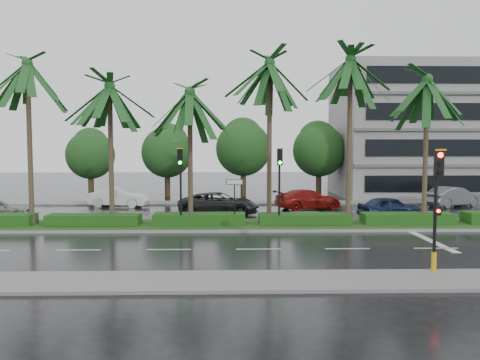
{
  "coord_description": "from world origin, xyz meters",
  "views": [
    {
      "loc": [
        -1.3,
        -25.56,
        4.54
      ],
      "look_at": [
        -0.67,
        1.5,
        2.64
      ],
      "focal_mm": 35.0,
      "sensor_mm": 36.0,
      "label": 1
    }
  ],
  "objects_px": {
    "signal_median_left": "(180,175)",
    "street_sign": "(235,191)",
    "car_grey": "(453,197)",
    "car_darkgrey": "(219,203)",
    "car_white": "(119,197)",
    "car_blue": "(390,207)",
    "car_red": "(308,199)",
    "signal_near": "(437,205)"
  },
  "relations": [
    {
      "from": "street_sign",
      "to": "car_blue",
      "type": "height_order",
      "value": "street_sign"
    },
    {
      "from": "street_sign",
      "to": "car_red",
      "type": "height_order",
      "value": "street_sign"
    },
    {
      "from": "signal_near",
      "to": "car_darkgrey",
      "type": "bearing_deg",
      "value": 117.73
    },
    {
      "from": "street_sign",
      "to": "car_grey",
      "type": "distance_m",
      "value": 19.28
    },
    {
      "from": "car_white",
      "to": "car_darkgrey",
      "type": "height_order",
      "value": "car_darkgrey"
    },
    {
      "from": "car_red",
      "to": "car_grey",
      "type": "height_order",
      "value": "car_grey"
    },
    {
      "from": "street_sign",
      "to": "car_darkgrey",
      "type": "height_order",
      "value": "street_sign"
    },
    {
      "from": "car_darkgrey",
      "to": "street_sign",
      "type": "bearing_deg",
      "value": -162.62
    },
    {
      "from": "signal_near",
      "to": "street_sign",
      "type": "relative_size",
      "value": 1.68
    },
    {
      "from": "car_white",
      "to": "car_darkgrey",
      "type": "xyz_separation_m",
      "value": [
        7.75,
        -4.3,
        0.02
      ]
    },
    {
      "from": "signal_median_left",
      "to": "car_grey",
      "type": "relative_size",
      "value": 0.94
    },
    {
      "from": "street_sign",
      "to": "car_red",
      "type": "relative_size",
      "value": 0.52
    },
    {
      "from": "signal_near",
      "to": "street_sign",
      "type": "bearing_deg",
      "value": 125.34
    },
    {
      "from": "signal_near",
      "to": "car_grey",
      "type": "distance_m",
      "value": 21.58
    },
    {
      "from": "signal_near",
      "to": "signal_median_left",
      "type": "height_order",
      "value": "signal_median_left"
    },
    {
      "from": "car_white",
      "to": "car_grey",
      "type": "height_order",
      "value": "car_grey"
    },
    {
      "from": "signal_median_left",
      "to": "car_red",
      "type": "relative_size",
      "value": 0.87
    },
    {
      "from": "car_white",
      "to": "car_blue",
      "type": "distance_m",
      "value": 19.71
    },
    {
      "from": "signal_median_left",
      "to": "car_blue",
      "type": "xyz_separation_m",
      "value": [
        13.0,
        3.7,
        -2.3
      ]
    },
    {
      "from": "car_red",
      "to": "car_grey",
      "type": "distance_m",
      "value": 11.45
    },
    {
      "from": "signal_near",
      "to": "signal_median_left",
      "type": "bearing_deg",
      "value": 135.91
    },
    {
      "from": "car_darkgrey",
      "to": "car_grey",
      "type": "bearing_deg",
      "value": -70.8
    },
    {
      "from": "car_red",
      "to": "street_sign",
      "type": "bearing_deg",
      "value": 126.84
    },
    {
      "from": "car_blue",
      "to": "car_grey",
      "type": "bearing_deg",
      "value": -65.02
    },
    {
      "from": "car_darkgrey",
      "to": "car_red",
      "type": "bearing_deg",
      "value": -61.36
    },
    {
      "from": "signal_median_left",
      "to": "signal_near",
      "type": "bearing_deg",
      "value": -44.09
    },
    {
      "from": "car_blue",
      "to": "signal_median_left",
      "type": "bearing_deg",
      "value": 91.11
    },
    {
      "from": "car_darkgrey",
      "to": "car_blue",
      "type": "distance_m",
      "value": 11.14
    },
    {
      "from": "signal_median_left",
      "to": "car_blue",
      "type": "bearing_deg",
      "value": 15.89
    },
    {
      "from": "car_grey",
      "to": "car_white",
      "type": "bearing_deg",
      "value": 65.82
    },
    {
      "from": "car_grey",
      "to": "car_blue",
      "type": "bearing_deg",
      "value": 106.45
    },
    {
      "from": "car_grey",
      "to": "car_darkgrey",
      "type": "bearing_deg",
      "value": 79.03
    },
    {
      "from": "signal_median_left",
      "to": "car_white",
      "type": "height_order",
      "value": "signal_median_left"
    },
    {
      "from": "car_red",
      "to": "signal_median_left",
      "type": "bearing_deg",
      "value": 115.25
    },
    {
      "from": "street_sign",
      "to": "car_grey",
      "type": "relative_size",
      "value": 0.56
    },
    {
      "from": "car_blue",
      "to": "car_grey",
      "type": "height_order",
      "value": "car_grey"
    },
    {
      "from": "street_sign",
      "to": "car_white",
      "type": "distance_m",
      "value": 13.08
    },
    {
      "from": "signal_median_left",
      "to": "street_sign",
      "type": "height_order",
      "value": "signal_median_left"
    },
    {
      "from": "car_white",
      "to": "car_blue",
      "type": "height_order",
      "value": "car_white"
    },
    {
      "from": "car_white",
      "to": "car_red",
      "type": "xyz_separation_m",
      "value": [
        14.24,
        -1.7,
        -0.01
      ]
    },
    {
      "from": "car_grey",
      "to": "signal_near",
      "type": "bearing_deg",
      "value": 129.37
    },
    {
      "from": "car_red",
      "to": "car_blue",
      "type": "xyz_separation_m",
      "value": [
        4.5,
        -4.4,
        -0.03
      ]
    }
  ]
}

